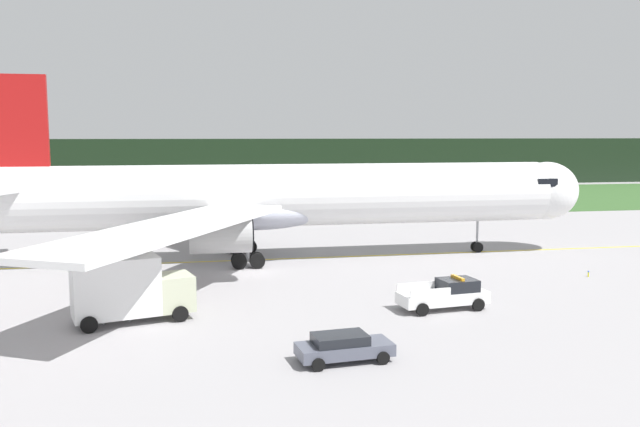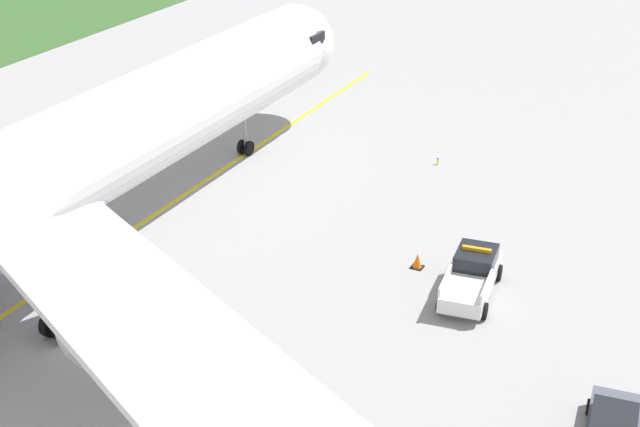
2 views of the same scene
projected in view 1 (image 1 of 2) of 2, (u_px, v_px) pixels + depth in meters
ground at (254, 272)px, 50.24m from camera, size 320.00×320.00×0.00m
grass_verge at (225, 202)px, 102.33m from camera, size 320.00×43.61×0.04m
distant_tree_line at (218, 163)px, 130.82m from camera, size 288.00×5.55×9.45m
taxiway_centerline_main at (284, 259)px, 55.51m from camera, size 72.49×0.71×0.01m
airliner at (274, 197)px, 54.74m from camera, size 54.81×50.20×14.87m
ops_pickup_truck at (446, 294)px, 39.46m from camera, size 5.54×2.72×1.94m
catering_truck at (128, 288)px, 36.61m from camera, size 6.87×4.10×3.86m
staff_car at (343, 347)px, 30.38m from camera, size 4.54×2.41×1.30m
apron_cone at (445, 291)px, 42.71m from camera, size 0.59×0.59×0.74m
taxiway_edge_light_east at (588, 274)px, 48.47m from camera, size 0.12×0.12×0.45m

